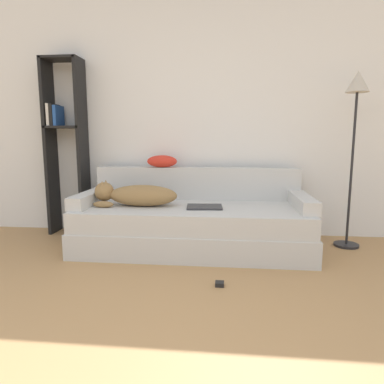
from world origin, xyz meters
TOP-DOWN VIEW (x-y plane):
  - wall_back at (0.00, 2.87)m, footprint 7.24×0.06m
  - couch at (0.12, 2.26)m, footprint 2.19×0.96m
  - couch_backrest at (0.12, 2.66)m, footprint 2.15×0.15m
  - couch_arm_left at (-0.90, 2.25)m, footprint 0.15×0.77m
  - couch_arm_right at (1.14, 2.25)m, footprint 0.15×0.77m
  - dog at (-0.43, 2.21)m, footprint 0.80×0.27m
  - laptop at (0.23, 2.18)m, footprint 0.34×0.26m
  - throw_pillow at (-0.25, 2.64)m, footprint 0.32×0.18m
  - bookshelf at (-1.34, 2.69)m, footprint 0.41×0.26m
  - floor_lamp at (1.63, 2.48)m, footprint 0.24×0.24m
  - power_adapter at (0.40, 1.41)m, footprint 0.06×0.06m

SIDE VIEW (x-z plane):
  - power_adapter at x=0.40m, z-range 0.00..0.03m
  - couch at x=0.12m, z-range 0.00..0.42m
  - laptop at x=0.23m, z-range 0.42..0.44m
  - couch_arm_left at x=-0.90m, z-range 0.42..0.54m
  - couch_arm_right at x=1.14m, z-range 0.42..0.54m
  - dog at x=-0.43m, z-range 0.41..0.65m
  - couch_backrest at x=0.12m, z-range 0.42..0.76m
  - throw_pillow at x=-0.25m, z-range 0.76..0.88m
  - bookshelf at x=-1.34m, z-range 0.10..2.01m
  - floor_lamp at x=1.63m, z-range 0.48..2.16m
  - wall_back at x=0.00m, z-range 0.00..2.70m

